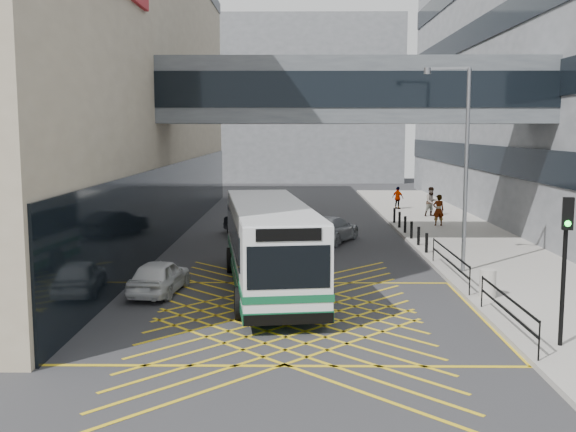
{
  "coord_description": "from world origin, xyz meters",
  "views": [
    {
      "loc": [
        0.25,
        -20.27,
        5.7
      ],
      "look_at": [
        0.0,
        4.0,
        2.6
      ],
      "focal_mm": 42.0,
      "sensor_mm": 36.0,
      "label": 1
    }
  ],
  "objects_px": {
    "street_lamp": "(462,156)",
    "pedestrian_a": "(438,210)",
    "car_white": "(159,276)",
    "pedestrian_b": "(432,202)",
    "pedestrian_c": "(398,198)",
    "bus": "(269,243)",
    "traffic_light": "(565,250)",
    "car_dark": "(248,223)",
    "litter_bin": "(488,283)",
    "car_silver": "(330,228)"
  },
  "relations": [
    {
      "from": "street_lamp",
      "to": "pedestrian_b",
      "type": "relative_size",
      "value": 4.22
    },
    {
      "from": "car_white",
      "to": "car_dark",
      "type": "height_order",
      "value": "car_dark"
    },
    {
      "from": "car_white",
      "to": "litter_bin",
      "type": "height_order",
      "value": "car_white"
    },
    {
      "from": "bus",
      "to": "pedestrian_a",
      "type": "distance_m",
      "value": 17.93
    },
    {
      "from": "street_lamp",
      "to": "pedestrian_a",
      "type": "height_order",
      "value": "street_lamp"
    },
    {
      "from": "bus",
      "to": "car_white",
      "type": "height_order",
      "value": "bus"
    },
    {
      "from": "car_white",
      "to": "traffic_light",
      "type": "distance_m",
      "value": 13.33
    },
    {
      "from": "car_dark",
      "to": "litter_bin",
      "type": "height_order",
      "value": "car_dark"
    },
    {
      "from": "litter_bin",
      "to": "bus",
      "type": "bearing_deg",
      "value": 167.13
    },
    {
      "from": "street_lamp",
      "to": "pedestrian_b",
      "type": "xyz_separation_m",
      "value": [
        2.36,
        17.07,
        -3.59
      ]
    },
    {
      "from": "car_silver",
      "to": "pedestrian_a",
      "type": "relative_size",
      "value": 2.56
    },
    {
      "from": "pedestrian_b",
      "to": "pedestrian_c",
      "type": "height_order",
      "value": "pedestrian_b"
    },
    {
      "from": "car_dark",
      "to": "traffic_light",
      "type": "height_order",
      "value": "traffic_light"
    },
    {
      "from": "car_white",
      "to": "street_lamp",
      "type": "height_order",
      "value": "street_lamp"
    },
    {
      "from": "bus",
      "to": "pedestrian_b",
      "type": "height_order",
      "value": "bus"
    },
    {
      "from": "bus",
      "to": "traffic_light",
      "type": "relative_size",
      "value": 2.94
    },
    {
      "from": "bus",
      "to": "pedestrian_b",
      "type": "bearing_deg",
      "value": 55.87
    },
    {
      "from": "street_lamp",
      "to": "car_dark",
      "type": "bearing_deg",
      "value": 148.83
    },
    {
      "from": "car_dark",
      "to": "pedestrian_c",
      "type": "bearing_deg",
      "value": -154.95
    },
    {
      "from": "traffic_light",
      "to": "street_lamp",
      "type": "height_order",
      "value": "street_lamp"
    },
    {
      "from": "street_lamp",
      "to": "pedestrian_a",
      "type": "distance_m",
      "value": 13.39
    },
    {
      "from": "car_dark",
      "to": "traffic_light",
      "type": "xyz_separation_m",
      "value": [
        9.38,
        -19.14,
        1.98
      ]
    },
    {
      "from": "car_white",
      "to": "litter_bin",
      "type": "xyz_separation_m",
      "value": [
        11.19,
        -1.04,
        0.01
      ]
    },
    {
      "from": "car_silver",
      "to": "pedestrian_b",
      "type": "bearing_deg",
      "value": -103.88
    },
    {
      "from": "traffic_light",
      "to": "pedestrian_b",
      "type": "relative_size",
      "value": 2.06
    },
    {
      "from": "car_white",
      "to": "car_silver",
      "type": "xyz_separation_m",
      "value": [
        6.53,
        10.91,
        0.1
      ]
    },
    {
      "from": "pedestrian_a",
      "to": "litter_bin",
      "type": "bearing_deg",
      "value": 78.57
    },
    {
      "from": "car_silver",
      "to": "pedestrian_c",
      "type": "height_order",
      "value": "pedestrian_c"
    },
    {
      "from": "car_white",
      "to": "street_lamp",
      "type": "xyz_separation_m",
      "value": [
        11.24,
        3.2,
        4.07
      ]
    },
    {
      "from": "car_dark",
      "to": "traffic_light",
      "type": "bearing_deg",
      "value": 91.84
    },
    {
      "from": "car_dark",
      "to": "litter_bin",
      "type": "relative_size",
      "value": 4.81
    },
    {
      "from": "car_white",
      "to": "street_lamp",
      "type": "bearing_deg",
      "value": -157.44
    },
    {
      "from": "traffic_light",
      "to": "pedestrian_a",
      "type": "relative_size",
      "value": 2.13
    },
    {
      "from": "pedestrian_b",
      "to": "litter_bin",
      "type": "bearing_deg",
      "value": -115.97
    },
    {
      "from": "car_silver",
      "to": "pedestrian_b",
      "type": "relative_size",
      "value": 2.47
    },
    {
      "from": "car_white",
      "to": "litter_bin",
      "type": "distance_m",
      "value": 11.24
    },
    {
      "from": "pedestrian_c",
      "to": "pedestrian_b",
      "type": "bearing_deg",
      "value": 154.91
    },
    {
      "from": "traffic_light",
      "to": "pedestrian_a",
      "type": "bearing_deg",
      "value": 101.34
    },
    {
      "from": "car_dark",
      "to": "pedestrian_c",
      "type": "height_order",
      "value": "pedestrian_c"
    },
    {
      "from": "car_white",
      "to": "pedestrian_b",
      "type": "relative_size",
      "value": 2.07
    },
    {
      "from": "pedestrian_a",
      "to": "pedestrian_c",
      "type": "bearing_deg",
      "value": -87.47
    },
    {
      "from": "traffic_light",
      "to": "bus",
      "type": "bearing_deg",
      "value": 153.85
    },
    {
      "from": "bus",
      "to": "pedestrian_c",
      "type": "height_order",
      "value": "bus"
    },
    {
      "from": "traffic_light",
      "to": "pedestrian_a",
      "type": "xyz_separation_m",
      "value": [
        1.52,
        22.18,
        -1.62
      ]
    },
    {
      "from": "car_dark",
      "to": "pedestrian_b",
      "type": "height_order",
      "value": "pedestrian_b"
    },
    {
      "from": "car_dark",
      "to": "bus",
      "type": "bearing_deg",
      "value": 73.14
    },
    {
      "from": "car_white",
      "to": "pedestrian_c",
      "type": "bearing_deg",
      "value": -109.68
    },
    {
      "from": "litter_bin",
      "to": "pedestrian_b",
      "type": "bearing_deg",
      "value": 83.58
    },
    {
      "from": "car_white",
      "to": "pedestrian_c",
      "type": "distance_m",
      "value": 27.13
    },
    {
      "from": "bus",
      "to": "car_silver",
      "type": "xyz_separation_m",
      "value": [
        2.7,
        10.26,
        -0.95
      ]
    }
  ]
}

